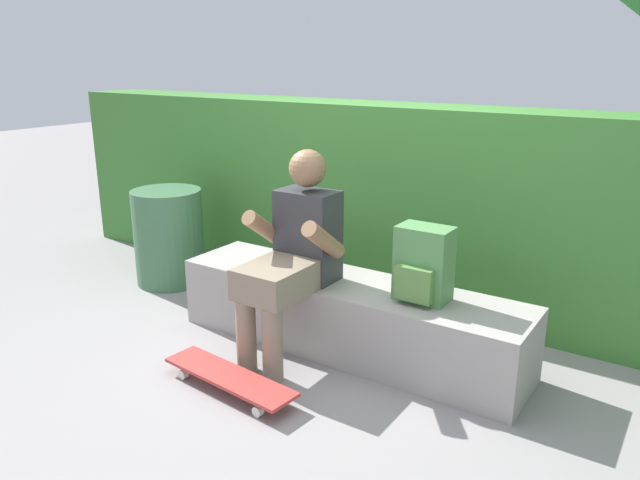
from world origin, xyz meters
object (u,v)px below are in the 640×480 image
object	(u,v)px
bench_main	(348,316)
skateboard_near_person	(229,377)
trash_bin	(169,237)
person_skater	(293,251)
backpack_on_bench	(423,265)

from	to	relation	value
bench_main	skateboard_near_person	size ratio (longest dim) A/B	2.58
skateboard_near_person	trash_bin	world-z (taller)	trash_bin
bench_main	person_skater	xyz separation A→B (m)	(-0.23, -0.22, 0.41)
bench_main	backpack_on_bench	distance (m)	0.61
person_skater	skateboard_near_person	world-z (taller)	person_skater
bench_main	trash_bin	distance (m)	1.72
person_skater	skateboard_near_person	bearing A→B (deg)	-93.86
person_skater	trash_bin	xyz separation A→B (m)	(-1.47, 0.43, -0.27)
bench_main	backpack_on_bench	world-z (taller)	backpack_on_bench
skateboard_near_person	person_skater	bearing A→B (deg)	86.14
backpack_on_bench	trash_bin	size ratio (longest dim) A/B	0.56
bench_main	trash_bin	size ratio (longest dim) A/B	2.96
bench_main	trash_bin	world-z (taller)	trash_bin
trash_bin	skateboard_near_person	bearing A→B (deg)	-33.51
skateboard_near_person	trash_bin	size ratio (longest dim) A/B	1.14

